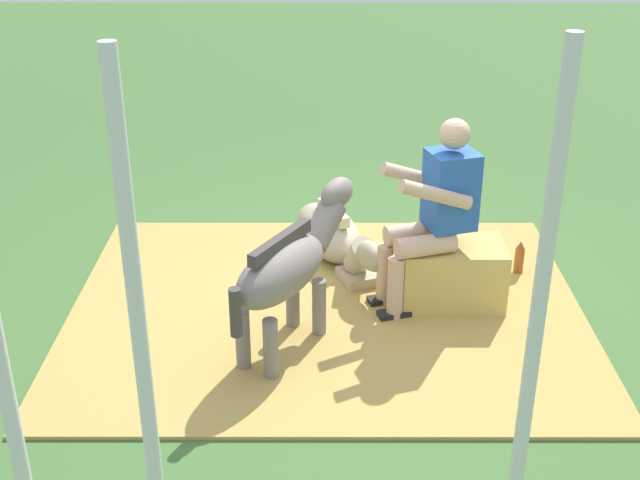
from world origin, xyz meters
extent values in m
plane|color=#426B33|center=(0.00, 0.00, 0.00)|extent=(24.00, 24.00, 0.00)
cube|color=tan|center=(0.13, 0.05, 0.01)|extent=(3.48, 2.77, 0.02)
cube|color=tan|center=(-0.72, -0.03, 0.23)|extent=(0.69, 0.45, 0.45)
cylinder|color=#D8AD8C|center=(-0.51, 0.12, 0.52)|extent=(0.42, 0.25, 0.14)
cylinder|color=#D8AD8C|center=(-0.32, 0.18, 0.23)|extent=(0.11, 0.11, 0.45)
cube|color=black|center=(-0.32, 0.18, 0.03)|extent=(0.24, 0.16, 0.06)
cylinder|color=#D8AD8C|center=(-0.45, -0.07, 0.52)|extent=(0.42, 0.25, 0.14)
cylinder|color=#D8AD8C|center=(-0.26, -0.01, 0.23)|extent=(0.11, 0.11, 0.45)
cube|color=black|center=(-0.26, -0.01, 0.03)|extent=(0.24, 0.16, 0.06)
cube|color=#2659B2|center=(-0.67, -0.03, 0.85)|extent=(0.37, 0.35, 0.52)
cylinder|color=#D8AD8C|center=(-0.55, 0.17, 0.90)|extent=(0.51, 0.23, 0.26)
cylinder|color=#D8AD8C|center=(-0.46, -0.14, 0.90)|extent=(0.51, 0.23, 0.26)
sphere|color=#D8AD8C|center=(-0.67, -0.03, 1.23)|extent=(0.20, 0.20, 0.20)
ellipsoid|color=slate|center=(0.41, 0.58, 0.58)|extent=(0.70, 0.89, 0.34)
cylinder|color=slate|center=(0.36, 0.29, 0.20)|extent=(0.09, 0.09, 0.41)
cylinder|color=slate|center=(0.18, 0.39, 0.20)|extent=(0.09, 0.09, 0.41)
cylinder|color=slate|center=(0.64, 0.77, 0.20)|extent=(0.09, 0.09, 0.41)
cylinder|color=slate|center=(0.47, 0.87, 0.20)|extent=(0.09, 0.09, 0.41)
cylinder|color=slate|center=(0.16, 0.15, 0.68)|extent=(0.34, 0.41, 0.33)
ellipsoid|color=slate|center=(0.07, -0.01, 0.84)|extent=(0.30, 0.36, 0.20)
cube|color=#433D3A|center=(0.41, 0.58, 0.77)|extent=(0.36, 0.55, 0.08)
cylinder|color=#433D3A|center=(0.65, 0.99, 0.53)|extent=(0.07, 0.07, 0.30)
ellipsoid|color=tan|center=(0.11, -0.81, 0.18)|extent=(0.71, 0.97, 0.36)
cube|color=tan|center=(-0.10, -0.31, 0.05)|extent=(0.33, 0.35, 0.10)
cylinder|color=tan|center=(-0.10, -0.29, 0.24)|extent=(0.28, 0.33, 0.30)
ellipsoid|color=tan|center=(-0.17, -0.13, 0.32)|extent=(0.26, 0.34, 0.20)
cube|color=beige|center=(0.08, -0.74, 0.38)|extent=(0.24, 0.44, 0.08)
cylinder|color=brown|center=(-1.29, -0.46, 0.11)|extent=(0.07, 0.07, 0.21)
cone|color=brown|center=(-1.29, -0.46, 0.24)|extent=(0.06, 0.06, 0.06)
cylinder|color=silver|center=(-0.62, 2.37, 1.18)|extent=(0.06, 0.06, 2.37)
cylinder|color=silver|center=(1.27, 2.62, 1.18)|extent=(0.06, 0.06, 2.37)
cylinder|color=silver|center=(0.81, 2.51, 1.18)|extent=(0.06, 0.06, 2.37)
camera|label=1|loc=(0.17, 4.99, 2.90)|focal=46.67mm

